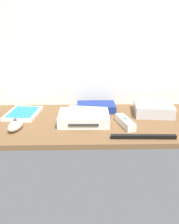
% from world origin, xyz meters
% --- Properties ---
extents(ground_plane, '(1.00, 0.48, 0.02)m').
position_xyz_m(ground_plane, '(0.00, 0.00, -0.01)').
color(ground_plane, brown).
rests_on(ground_plane, ground).
extents(back_wall, '(1.10, 0.01, 0.64)m').
position_xyz_m(back_wall, '(0.00, 0.25, 0.32)').
color(back_wall, white).
rests_on(back_wall, ground).
extents(game_console, '(0.21, 0.17, 0.04)m').
position_xyz_m(game_console, '(-0.02, -0.02, 0.02)').
color(game_console, white).
rests_on(game_console, ground_plane).
extents(mini_computer, '(0.19, 0.19, 0.05)m').
position_xyz_m(mini_computer, '(0.30, 0.09, 0.03)').
color(mini_computer, silver).
rests_on(mini_computer, ground_plane).
extents(game_case, '(0.16, 0.21, 0.02)m').
position_xyz_m(game_case, '(-0.30, 0.08, 0.01)').
color(game_case, white).
rests_on(game_case, ground_plane).
extents(network_router, '(0.18, 0.13, 0.03)m').
position_xyz_m(network_router, '(0.03, 0.14, 0.02)').
color(network_router, navy).
rests_on(network_router, ground_plane).
extents(remote_wand, '(0.07, 0.15, 0.03)m').
position_xyz_m(remote_wand, '(0.15, -0.06, 0.02)').
color(remote_wand, white).
rests_on(remote_wand, ground_plane).
extents(remote_nunchuk, '(0.07, 0.11, 0.05)m').
position_xyz_m(remote_nunchuk, '(-0.29, -0.10, 0.02)').
color(remote_nunchuk, white).
rests_on(remote_nunchuk, ground_plane).
extents(remote_classic_pad, '(0.16, 0.10, 0.02)m').
position_xyz_m(remote_classic_pad, '(-0.02, -0.03, 0.05)').
color(remote_classic_pad, white).
rests_on(remote_classic_pad, game_console).
extents(sensor_bar, '(0.24, 0.03, 0.01)m').
position_xyz_m(sensor_bar, '(0.19, -0.19, 0.01)').
color(sensor_bar, black).
rests_on(sensor_bar, ground_plane).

